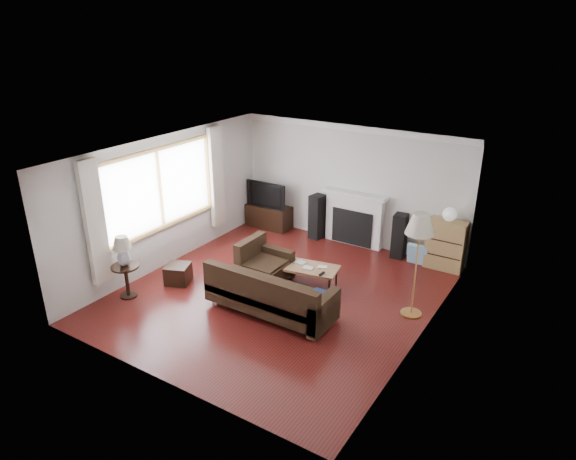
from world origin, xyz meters
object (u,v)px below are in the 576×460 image
Objects in this scene: tv_stand at (269,216)px; coffee_table at (310,276)px; sectional_sofa at (271,292)px; floor_lamp at (416,266)px; bookshelf at (446,245)px; side_table at (127,281)px.

coffee_table is at bearing -41.49° from tv_stand.
coffee_table is at bearing 85.27° from sectional_sofa.
tv_stand reaches higher than coffee_table.
sectional_sofa is at bearing -55.27° from tv_stand.
sectional_sofa is at bearing -149.27° from floor_lamp.
bookshelf reaches higher than side_table.
side_table is (-0.25, -3.94, 0.03)m from tv_stand.
floor_lamp is at bearing -88.28° from bookshelf.
bookshelf is 2.71m from coffee_table.
coffee_table is (0.09, 1.10, -0.18)m from sectional_sofa.
bookshelf is 5.84m from side_table.
bookshelf is at bearing 0.60° from tv_stand.
tv_stand is 0.59× the size of floor_lamp.
sectional_sofa reaches higher than tv_stand.
floor_lamp is (4.07, -1.89, 0.61)m from tv_stand.
tv_stand is 0.45× the size of sectional_sofa.
bookshelf reaches higher than sectional_sofa.
floor_lamp is at bearing 25.29° from side_table.
coffee_table is at bearing -132.14° from bookshelf.
side_table is at bearing -93.65° from tv_stand.
floor_lamp reaches higher than coffee_table.
sectional_sofa is 3.92× the size of side_table.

